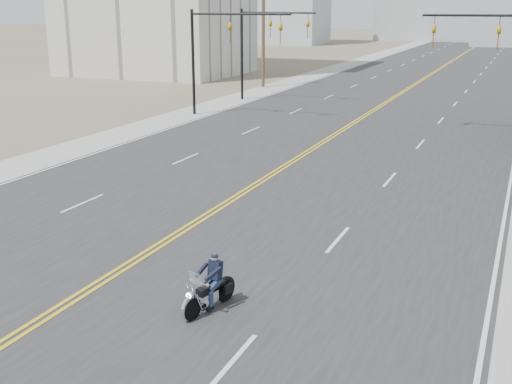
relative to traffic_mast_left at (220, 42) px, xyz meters
name	(u,v)px	position (x,y,z in m)	size (l,w,h in m)	color
road	(437,71)	(8.98, 38.00, -4.93)	(20.00, 200.00, 0.01)	#303033
sidewalk_left	(340,67)	(-2.52, 38.00, -4.93)	(3.00, 200.00, 0.01)	#A5A5A0
traffic_mast_left	(220,42)	(0.00, 0.00, 0.00)	(7.10, 0.26, 7.00)	black
traffic_mast_right	(512,49)	(17.95, 0.00, 0.00)	(7.10, 0.26, 7.00)	black
traffic_mast_far	(262,37)	(-0.33, 8.00, -0.06)	(6.10, 0.26, 7.00)	black
utility_pole_left	(263,26)	(-3.52, 16.00, 0.54)	(2.20, 0.30, 10.50)	brown
haze_bldg_f	(248,2)	(-41.02, 98.00, 3.06)	(12.00, 12.00, 16.00)	#ADB2B7
motorcyclist	(209,284)	(12.42, -25.98, -4.23)	(0.77, 1.81, 1.41)	black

